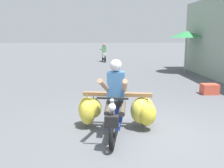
% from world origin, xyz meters
% --- Properties ---
extents(ground_plane, '(120.00, 120.00, 0.00)m').
position_xyz_m(ground_plane, '(0.00, 0.00, 0.00)').
color(ground_plane, '#56595E').
extents(motorbike_main_loaded, '(1.83, 1.77, 1.58)m').
position_xyz_m(motorbike_main_loaded, '(-0.44, 0.37, 0.49)').
color(motorbike_main_loaded, black).
rests_on(motorbike_main_loaded, ground).
extents(motorbike_distant_ahead_left, '(0.50, 1.62, 1.40)m').
position_xyz_m(motorbike_distant_ahead_left, '(-0.26, 14.32, 0.57)').
color(motorbike_distant_ahead_left, black).
rests_on(motorbike_distant_ahead_left, ground).
extents(market_umbrella_near_shop, '(1.83, 1.83, 2.25)m').
position_xyz_m(market_umbrella_near_shop, '(3.94, 8.42, 2.07)').
color(market_umbrella_near_shop, '#99999E').
rests_on(market_umbrella_near_shop, ground).
extents(produce_crate, '(0.56, 0.40, 0.36)m').
position_xyz_m(produce_crate, '(3.05, 3.49, 0.18)').
color(produce_crate, '#CC4C38').
rests_on(produce_crate, ground).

